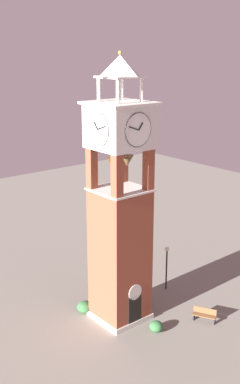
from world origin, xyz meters
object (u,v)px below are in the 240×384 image
(park_bench, at_px, (204,315))
(trash_bin, at_px, (126,287))
(lamp_post, at_px, (167,260))
(clock_tower, at_px, (120,215))

(park_bench, distance_m, trash_bin, 6.79)
(park_bench, relative_size, lamp_post, 0.46)
(park_bench, bearing_deg, lamp_post, 75.85)
(park_bench, height_order, trash_bin, park_bench)
(clock_tower, distance_m, park_bench, 9.17)
(trash_bin, bearing_deg, lamp_post, -30.88)
(clock_tower, bearing_deg, park_bench, -45.21)
(park_bench, distance_m, lamp_post, 5.55)
(clock_tower, height_order, trash_bin, clock_tower)
(clock_tower, height_order, lamp_post, clock_tower)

